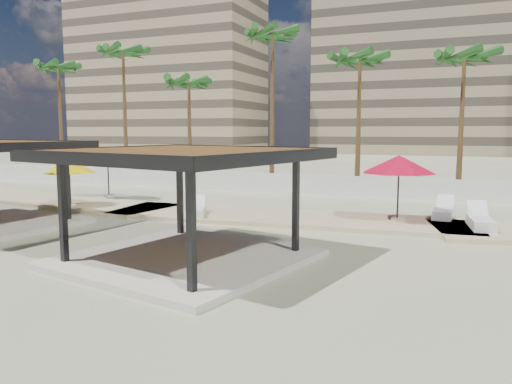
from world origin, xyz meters
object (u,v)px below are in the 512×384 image
lounger_b (480,222)px  pavilion_central (184,195)px  lounger_c (443,212)px  umbrella_c (399,164)px  lounger_a (197,210)px

lounger_b → pavilion_central: bearing=127.3°
pavilion_central → lounger_b: 11.70m
lounger_b → lounger_c: bearing=28.4°
pavilion_central → lounger_c: pavilion_central is taller
umbrella_c → lounger_c: umbrella_c is taller
lounger_a → lounger_b: (11.52, 1.47, 0.03)m
lounger_a → lounger_c: lounger_c is taller
pavilion_central → umbrella_c: (5.13, 8.43, 0.51)m
lounger_c → lounger_a: bearing=111.7°
lounger_a → lounger_c: 10.70m
pavilion_central → lounger_b: bearing=56.5°
pavilion_central → lounger_a: (-3.26, 6.65, -1.63)m
pavilion_central → lounger_c: (6.87, 10.06, -1.61)m
pavilion_central → umbrella_c: 9.88m
pavilion_central → lounger_b: size_ratio=3.16×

